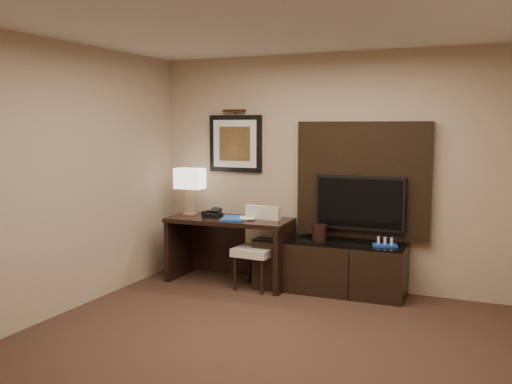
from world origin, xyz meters
The scene contains 17 objects.
floor centered at (0.00, 0.00, -0.01)m, with size 4.50×5.00×0.01m, color #362018.
ceiling centered at (0.00, 0.00, 2.70)m, with size 4.50×5.00×0.01m, color silver.
wall_back centered at (0.00, 2.50, 1.35)m, with size 4.50×0.01×2.70m, color tan.
wall_left centered at (-2.25, 0.00, 1.35)m, with size 0.01×5.00×2.70m, color tan.
desk centered at (-1.20, 2.10, 0.39)m, with size 1.46×0.63×0.78m, color black.
credenza centered at (0.00, 2.20, 0.29)m, with size 1.69×0.47×0.58m, color black.
tv_wall_panel centered at (0.30, 2.44, 1.27)m, with size 1.50×0.12×1.30m, color black.
tv centered at (0.30, 2.34, 1.02)m, with size 1.00×0.08×0.60m, color black.
artwork centered at (-1.30, 2.48, 1.65)m, with size 0.70×0.04×0.70m, color black.
picture_light centered at (-1.30, 2.44, 2.05)m, with size 0.04×0.04×0.30m, color #422615.
desk_chair centered at (-0.82, 1.99, 0.45)m, with size 0.43×0.50×0.90m, color beige, non-canonical shape.
table_lamp centered at (-1.77, 2.16, 1.06)m, with size 0.34×0.19×0.55m, color tan, non-canonical shape.
desk_phone centered at (-1.42, 2.09, 0.83)m, with size 0.20×0.18×0.10m, color black, non-canonical shape.
blue_folder centered at (-1.12, 2.04, 0.79)m, with size 0.26×0.35×0.02m, color #1A43AD.
book centered at (-1.06, 2.08, 0.90)m, with size 0.18×0.02×0.24m, color #BCAE93.
ice_bucket centered at (-0.12, 2.19, 0.68)m, with size 0.17×0.17×0.19m, color black.
minibar_tray centered at (0.62, 2.20, 0.63)m, with size 0.26×0.15×0.09m, color #1A39AC, non-canonical shape.
Camera 1 is at (1.76, -3.87, 1.88)m, focal length 40.00 mm.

